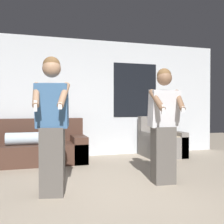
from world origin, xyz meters
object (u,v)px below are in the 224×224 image
object	(u,v)px
person_left	(52,124)
couch	(35,148)
armchair	(161,142)
person_right	(164,125)

from	to	relation	value
person_left	couch	bearing A→B (deg)	95.53
couch	armchair	size ratio (longest dim) A/B	2.20
armchair	person_left	world-z (taller)	person_left
person_left	person_right	world-z (taller)	person_left
person_left	person_right	size ratio (longest dim) A/B	1.04
armchair	person_right	distance (m)	2.30
armchair	person_left	distance (m)	3.41
armchair	person_left	bearing A→B (deg)	-141.25
armchair	person_right	xyz separation A→B (m)	(-0.99, -2.00, 0.55)
couch	person_left	size ratio (longest dim) A/B	1.13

